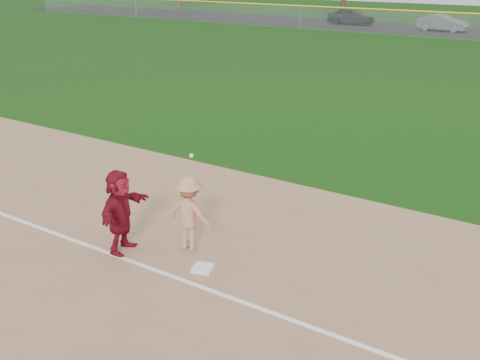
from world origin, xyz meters
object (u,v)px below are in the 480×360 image
Objects in this scene: base_runner at (120,211)px; first_base at (203,268)px; car_left at (351,16)px; car_mid at (443,23)px.

first_base is at bearing -96.33° from base_runner.
car_left is 1.05× the size of car_mid.
base_runner reaches higher than car_left.
base_runner is 46.47m from car_mid.
first_base is 46.55m from car_mid.
base_runner is at bearing -160.80° from car_left.
car_left is at bearing 111.46° from first_base.
car_left is at bearing 4.74° from base_runner.
car_left is (-16.37, 46.75, -0.14)m from base_runner.
car_mid reaches higher than first_base.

